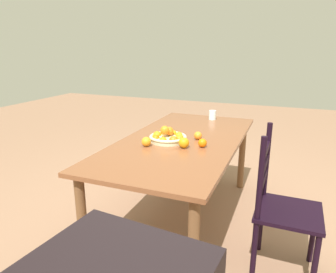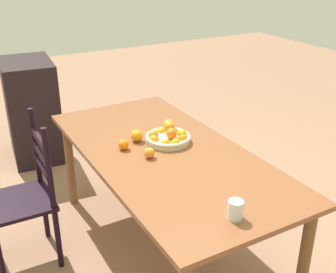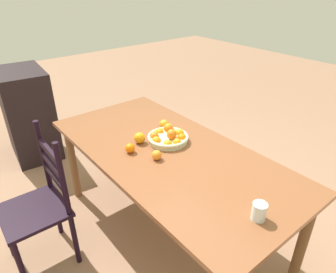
% 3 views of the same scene
% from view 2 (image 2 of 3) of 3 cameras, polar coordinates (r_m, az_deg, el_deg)
% --- Properties ---
extents(ground_plane, '(12.00, 12.00, 0.00)m').
position_cam_2_polar(ground_plane, '(3.02, -0.40, -14.85)').
color(ground_plane, '#936C52').
extents(dining_table, '(1.90, 0.91, 0.75)m').
position_cam_2_polar(dining_table, '(2.65, -0.44, -3.64)').
color(dining_table, brown).
rests_on(dining_table, ground).
extents(chair_near_window, '(0.42, 0.42, 0.99)m').
position_cam_2_polar(chair_near_window, '(2.82, -18.79, -7.92)').
color(chair_near_window, black).
rests_on(chair_near_window, ground).
extents(cabinet, '(0.71, 0.52, 0.96)m').
position_cam_2_polar(cabinet, '(4.25, -18.07, 3.49)').
color(cabinet, black).
rests_on(cabinet, ground).
extents(fruit_bowl, '(0.30, 0.30, 0.13)m').
position_cam_2_polar(fruit_bowl, '(2.71, 0.04, -0.13)').
color(fruit_bowl, beige).
rests_on(fruit_bowl, dining_table).
extents(orange_loose_0, '(0.07, 0.07, 0.07)m').
position_cam_2_polar(orange_loose_0, '(2.52, -2.55, -2.25)').
color(orange_loose_0, orange).
rests_on(orange_loose_0, dining_table).
extents(orange_loose_1, '(0.08, 0.08, 0.08)m').
position_cam_2_polar(orange_loose_1, '(2.73, -4.28, 0.10)').
color(orange_loose_1, orange).
rests_on(orange_loose_1, dining_table).
extents(orange_loose_2, '(0.07, 0.07, 0.07)m').
position_cam_2_polar(orange_loose_2, '(2.90, 0.07, 1.63)').
color(orange_loose_2, orange).
rests_on(orange_loose_2, dining_table).
extents(orange_loose_3, '(0.07, 0.07, 0.07)m').
position_cam_2_polar(orange_loose_3, '(2.63, -6.08, -1.10)').
color(orange_loose_3, orange).
rests_on(orange_loose_3, dining_table).
extents(drinking_glass, '(0.07, 0.07, 0.09)m').
position_cam_2_polar(drinking_glass, '(1.99, 9.19, -9.84)').
color(drinking_glass, silver).
rests_on(drinking_glass, dining_table).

